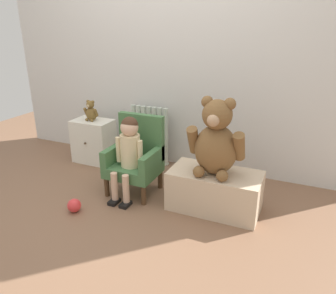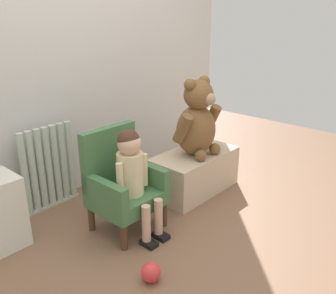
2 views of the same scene
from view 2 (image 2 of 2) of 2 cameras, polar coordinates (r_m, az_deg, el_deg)
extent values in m
plane|color=brown|center=(2.39, 1.30, -15.58)|extent=(6.00, 6.00, 0.00)
cube|color=silver|center=(2.86, -17.69, 15.44)|extent=(3.80, 0.05, 2.40)
cylinder|color=#B7C6B5|center=(2.79, -20.99, -3.89)|extent=(0.05, 0.05, 0.60)
cylinder|color=#B7C6B5|center=(2.81, -19.89, -3.53)|extent=(0.05, 0.05, 0.60)
cylinder|color=#B7C6B5|center=(2.84, -18.80, -3.17)|extent=(0.05, 0.05, 0.60)
cylinder|color=#B7C6B5|center=(2.87, -17.74, -2.81)|extent=(0.05, 0.05, 0.60)
cylinder|color=#B7C6B5|center=(2.90, -16.70, -2.47)|extent=(0.05, 0.05, 0.60)
cylinder|color=#B7C6B5|center=(2.92, -15.68, -2.13)|extent=(0.05, 0.05, 0.60)
cylinder|color=#B7C6B5|center=(2.96, -14.68, -1.79)|extent=(0.05, 0.05, 0.60)
cube|color=#B7C6B5|center=(3.00, -17.10, -8.26)|extent=(0.43, 0.05, 0.02)
cube|color=#426E40|center=(2.51, -6.23, -7.76)|extent=(0.43, 0.39, 0.10)
cube|color=#426E40|center=(2.52, -8.95, -1.43)|extent=(0.43, 0.06, 0.41)
cube|color=#426E40|center=(2.35, -9.68, -6.69)|extent=(0.06, 0.39, 0.14)
cube|color=#426E40|center=(2.57, -3.29, -3.98)|extent=(0.06, 0.39, 0.14)
cylinder|color=#4C331E|center=(2.37, -6.74, -13.45)|extent=(0.04, 0.04, 0.17)
cylinder|color=#4C331E|center=(2.59, -0.63, -10.19)|extent=(0.04, 0.04, 0.17)
cylinder|color=#4C331E|center=(2.59, -11.59, -10.60)|extent=(0.04, 0.04, 0.17)
cylinder|color=#4C331E|center=(2.79, -5.58, -7.87)|extent=(0.04, 0.04, 0.17)
cylinder|color=beige|center=(2.40, -5.76, -4.06)|extent=(0.17, 0.17, 0.28)
sphere|color=#D8AD8E|center=(2.32, -5.93, 0.52)|extent=(0.15, 0.15, 0.15)
sphere|color=#472D1E|center=(2.32, -6.03, 0.98)|extent=(0.14, 0.14, 0.14)
cylinder|color=#D8AD8E|center=(2.37, -3.35, -11.55)|extent=(0.06, 0.06, 0.24)
cube|color=black|center=(2.43, -2.94, -14.46)|extent=(0.07, 0.11, 0.03)
cylinder|color=#D8AD8E|center=(2.43, -1.48, -10.55)|extent=(0.06, 0.06, 0.24)
cube|color=black|center=(2.49, -1.11, -13.40)|extent=(0.07, 0.11, 0.03)
cylinder|color=beige|center=(2.32, -7.33, -4.99)|extent=(0.04, 0.04, 0.22)
cylinder|color=beige|center=(2.45, -3.63, -3.45)|extent=(0.04, 0.04, 0.22)
cube|color=#CBB293|center=(3.03, 4.02, -3.81)|extent=(0.72, 0.38, 0.33)
ellipsoid|color=brown|center=(2.89, 4.28, 2.58)|extent=(0.33, 0.29, 0.39)
sphere|color=brown|center=(2.81, 4.68, 7.95)|extent=(0.23, 0.23, 0.23)
sphere|color=tan|center=(2.75, 6.35, 7.28)|extent=(0.09, 0.09, 0.09)
sphere|color=brown|center=(2.73, 3.38, 9.46)|extent=(0.09, 0.09, 0.09)
sphere|color=brown|center=(2.87, 5.53, 9.91)|extent=(0.09, 0.09, 0.09)
cylinder|color=brown|center=(2.73, 2.27, 2.84)|extent=(0.08, 0.17, 0.24)
cylinder|color=brown|center=(3.00, 6.63, 4.35)|extent=(0.08, 0.17, 0.24)
sphere|color=brown|center=(2.80, 5.02, -1.28)|extent=(0.09, 0.09, 0.09)
sphere|color=brown|center=(2.94, 7.16, -0.30)|extent=(0.09, 0.09, 0.09)
sphere|color=red|center=(2.15, -2.62, -18.54)|extent=(0.11, 0.11, 0.11)
camera|label=1|loc=(2.85, 56.09, 12.32)|focal=35.00mm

